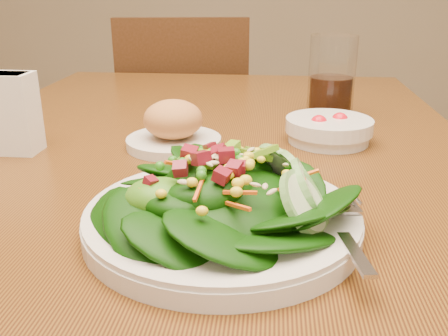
{
  "coord_description": "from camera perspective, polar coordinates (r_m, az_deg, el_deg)",
  "views": [
    {
      "loc": [
        0.12,
        -0.71,
        1.0
      ],
      "look_at": [
        0.07,
        -0.21,
        0.81
      ],
      "focal_mm": 40.0,
      "sensor_mm": 36.0,
      "label": 1
    }
  ],
  "objects": [
    {
      "name": "drinking_glass",
      "position": [
        0.99,
        12.16,
        9.52
      ],
      "size": [
        0.09,
        0.09,
        0.16
      ],
      "color": "silver",
      "rests_on": "dining_table"
    },
    {
      "name": "napkin_holder",
      "position": [
        0.83,
        -23.8,
        5.98
      ],
      "size": [
        0.09,
        0.05,
        0.12
      ],
      "rotation": [
        0.0,
        0.0,
        -0.0
      ],
      "color": "white",
      "rests_on": "dining_table"
    },
    {
      "name": "tomato_bowl",
      "position": [
        0.84,
        11.88,
        4.31
      ],
      "size": [
        0.14,
        0.14,
        0.05
      ],
      "color": "silver",
      "rests_on": "dining_table"
    },
    {
      "name": "salad_plate",
      "position": [
        0.53,
        0.88,
        -4.03
      ],
      "size": [
        0.3,
        0.29,
        0.08
      ],
      "rotation": [
        0.0,
        0.0,
        -0.25
      ],
      "color": "silver",
      "rests_on": "dining_table"
    },
    {
      "name": "bread_plate",
      "position": [
        0.8,
        -5.8,
        4.57
      ],
      "size": [
        0.15,
        0.15,
        0.08
      ],
      "color": "silver",
      "rests_on": "dining_table"
    },
    {
      "name": "chair_far",
      "position": [
        1.7,
        -4.38,
        2.73
      ],
      "size": [
        0.47,
        0.47,
        0.9
      ],
      "rotation": [
        0.0,
        0.0,
        3.28
      ],
      "color": "#391F11",
      "rests_on": "ground_plane"
    },
    {
      "name": "dining_table",
      "position": [
        0.8,
        -3.36,
        -5.57
      ],
      "size": [
        0.9,
        1.4,
        0.75
      ],
      "color": "brown",
      "rests_on": "ground_plane"
    }
  ]
}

